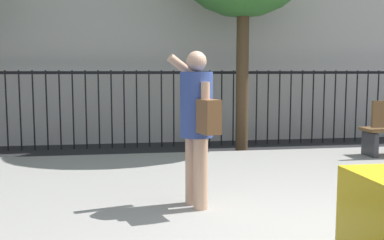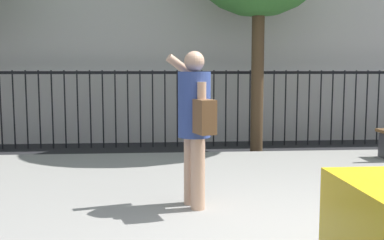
% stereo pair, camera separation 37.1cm
% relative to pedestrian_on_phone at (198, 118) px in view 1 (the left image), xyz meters
% --- Properties ---
extents(sidewalk, '(28.00, 4.40, 0.15)m').
position_rel_pedestrian_on_phone_xyz_m(sidewalk, '(1.18, 1.01, -1.02)').
color(sidewalk, gray).
rests_on(sidewalk, ground).
extents(iron_fence, '(12.03, 0.04, 1.60)m').
position_rel_pedestrian_on_phone_xyz_m(iron_fence, '(1.18, 4.71, -0.08)').
color(iron_fence, black).
rests_on(iron_fence, ground).
extents(pedestrian_on_phone, '(0.51, 0.71, 1.64)m').
position_rel_pedestrian_on_phone_xyz_m(pedestrian_on_phone, '(0.00, 0.00, 0.00)').
color(pedestrian_on_phone, tan).
rests_on(pedestrian_on_phone, sidewalk).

